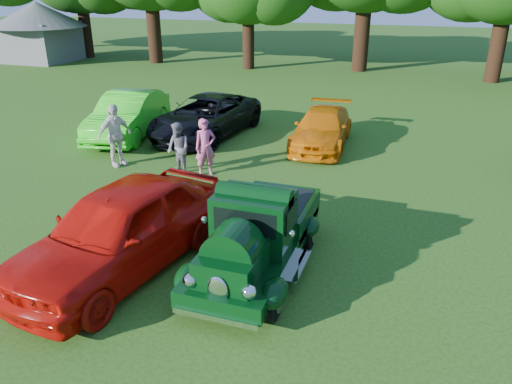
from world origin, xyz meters
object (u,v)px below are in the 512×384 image
(back_car_lime, at_px, (128,115))
(back_car_orange, at_px, (322,128))
(spectator_white, at_px, (115,135))
(back_car_black, at_px, (206,116))
(red_convertible, at_px, (121,229))
(spectator_pink, at_px, (205,147))
(gazebo, at_px, (39,25))
(hero_pickup, at_px, (258,235))
(spectator_grey, at_px, (178,149))

(back_car_lime, xyz_separation_m, back_car_orange, (6.79, 1.13, -0.16))
(back_car_orange, xyz_separation_m, spectator_white, (-5.45, -3.95, 0.33))
(back_car_lime, height_order, back_car_black, back_car_lime)
(back_car_lime, bearing_deg, back_car_black, 9.42)
(red_convertible, bearing_deg, back_car_orange, 87.01)
(spectator_white, bearing_deg, spectator_pink, -61.80)
(back_car_orange, distance_m, spectator_white, 6.74)
(back_car_black, bearing_deg, red_convertible, -70.42)
(back_car_lime, height_order, back_car_orange, back_car_lime)
(back_car_black, relative_size, back_car_orange, 1.21)
(back_car_lime, xyz_separation_m, back_car_black, (2.60, 0.95, -0.06))
(back_car_lime, height_order, gazebo, gazebo)
(spectator_pink, bearing_deg, hero_pickup, -95.67)
(hero_pickup, height_order, gazebo, gazebo)
(spectator_white, bearing_deg, back_car_orange, -28.95)
(back_car_lime, bearing_deg, hero_pickup, -54.75)
(hero_pickup, height_order, spectator_grey, hero_pickup)
(back_car_orange, bearing_deg, gazebo, 147.24)
(spectator_white, bearing_deg, back_car_lime, 50.52)
(spectator_white, xyz_separation_m, gazebo, (-16.84, 16.64, 1.46))
(hero_pickup, xyz_separation_m, spectator_pink, (-3.05, 4.35, 0.11))
(back_car_orange, relative_size, gazebo, 0.66)
(red_convertible, bearing_deg, back_car_lime, 130.96)
(hero_pickup, distance_m, gazebo, 30.91)
(back_car_orange, distance_m, spectator_pink, 4.59)
(red_convertible, bearing_deg, spectator_white, 134.04)
(hero_pickup, bearing_deg, spectator_pink, 125.02)
(back_car_lime, bearing_deg, spectator_white, -75.36)
(back_car_black, distance_m, spectator_white, 3.99)
(spectator_grey, bearing_deg, red_convertible, -46.66)
(spectator_white, height_order, gazebo, gazebo)
(red_convertible, height_order, back_car_black, red_convertible)
(hero_pickup, bearing_deg, spectator_white, 144.70)
(hero_pickup, bearing_deg, back_car_lime, 135.99)
(back_car_orange, height_order, gazebo, gazebo)
(back_car_black, bearing_deg, hero_pickup, -54.07)
(spectator_pink, relative_size, spectator_white, 0.88)
(back_car_lime, height_order, spectator_pink, spectator_pink)
(red_convertible, height_order, spectator_pink, red_convertible)
(red_convertible, relative_size, spectator_grey, 3.32)
(red_convertible, distance_m, spectator_white, 6.10)
(back_car_lime, distance_m, spectator_pink, 4.99)
(hero_pickup, relative_size, red_convertible, 0.85)
(hero_pickup, bearing_deg, back_car_black, 120.34)
(red_convertible, relative_size, back_car_black, 0.97)
(back_car_orange, xyz_separation_m, spectator_grey, (-3.37, -3.92, 0.14))
(hero_pickup, bearing_deg, spectator_grey, 132.33)
(spectator_pink, distance_m, spectator_grey, 0.81)
(back_car_orange, bearing_deg, red_convertible, -105.68)
(spectator_pink, height_order, spectator_grey, spectator_pink)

